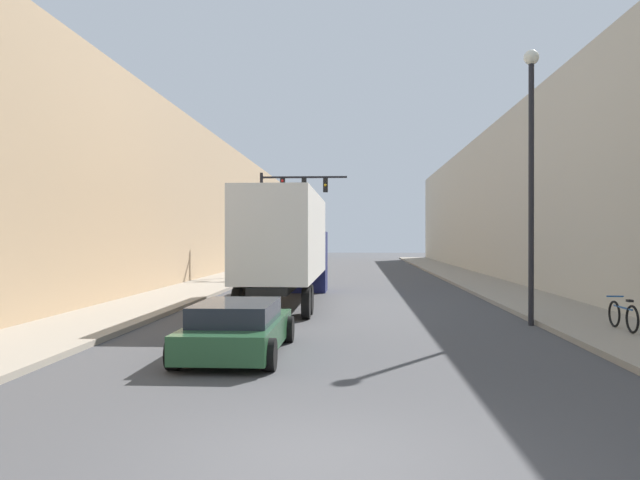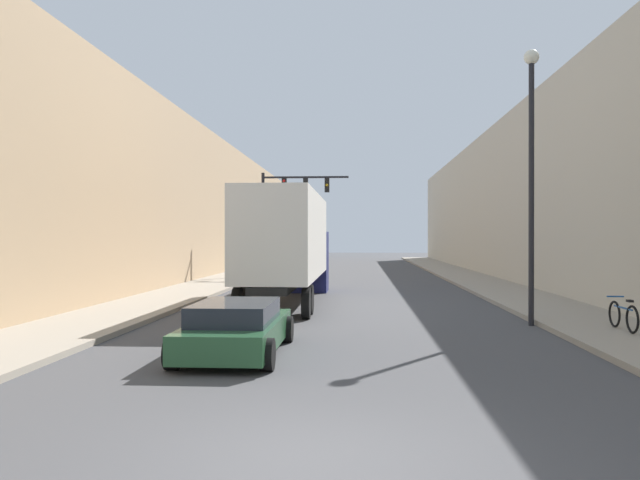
% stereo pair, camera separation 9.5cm
% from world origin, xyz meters
% --- Properties ---
extents(ground_plane, '(200.00, 200.00, 0.00)m').
position_xyz_m(ground_plane, '(0.00, 0.00, 0.00)').
color(ground_plane, '#424244').
extents(sidewalk_right, '(3.20, 80.00, 0.15)m').
position_xyz_m(sidewalk_right, '(7.33, 30.00, 0.07)').
color(sidewalk_right, gray).
rests_on(sidewalk_right, ground).
extents(sidewalk_left, '(3.20, 80.00, 0.15)m').
position_xyz_m(sidewalk_left, '(-7.33, 30.00, 0.07)').
color(sidewalk_left, gray).
rests_on(sidewalk_left, ground).
extents(building_right, '(6.00, 80.00, 9.67)m').
position_xyz_m(building_right, '(11.93, 30.00, 4.83)').
color(building_right, '#BCB29E').
rests_on(building_right, ground).
extents(building_left, '(6.00, 80.00, 9.44)m').
position_xyz_m(building_left, '(-11.93, 30.00, 4.72)').
color(building_left, tan).
rests_on(building_left, ground).
extents(semi_truck, '(2.50, 12.50, 4.21)m').
position_xyz_m(semi_truck, '(-2.21, 17.41, 2.38)').
color(semi_truck, silver).
rests_on(semi_truck, ground).
extents(sedan_car, '(2.11, 4.65, 1.17)m').
position_xyz_m(sedan_car, '(-2.13, 6.45, 0.58)').
color(sedan_car, '#234C2D').
rests_on(sedan_car, ground).
extents(traffic_signal_gantry, '(5.55, 0.35, 6.71)m').
position_xyz_m(traffic_signal_gantry, '(-4.16, 32.28, 4.75)').
color(traffic_signal_gantry, black).
rests_on(traffic_signal_gantry, ground).
extents(street_lamp, '(0.44, 0.44, 8.07)m').
position_xyz_m(street_lamp, '(5.58, 11.43, 5.06)').
color(street_lamp, black).
rests_on(street_lamp, ground).
extents(parked_bicycle, '(0.44, 1.82, 0.86)m').
position_xyz_m(parked_bicycle, '(7.44, 9.61, 0.53)').
color(parked_bicycle, black).
rests_on(parked_bicycle, sidewalk_right).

